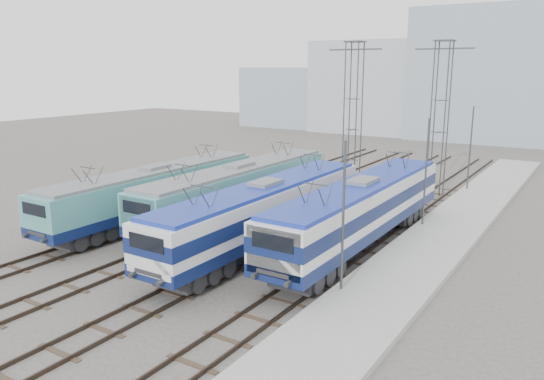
{
  "coord_description": "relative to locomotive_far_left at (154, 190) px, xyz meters",
  "views": [
    {
      "loc": [
        17.93,
        -18.36,
        9.99
      ],
      "look_at": [
        1.72,
        7.0,
        3.02
      ],
      "focal_mm": 35.0,
      "sensor_mm": 36.0,
      "label": 1
    }
  ],
  "objects": [
    {
      "name": "ground",
      "position": [
        6.75,
        -5.88,
        -2.19
      ],
      "size": [
        160.0,
        160.0,
        0.0
      ],
      "primitive_type": "plane",
      "color": "#514C47"
    },
    {
      "name": "locomotive_far_right",
      "position": [
        13.5,
        2.4,
        0.18
      ],
      "size": [
        2.94,
        18.58,
        3.49
      ],
      "color": "#101D50",
      "rests_on": "ground"
    },
    {
      "name": "catenary_tower_west",
      "position": [
        6.75,
        16.12,
        4.45
      ],
      "size": [
        4.5,
        1.2,
        12.0
      ],
      "color": "#3F4247",
      "rests_on": "ground"
    },
    {
      "name": "building_far_west",
      "position": [
        -23.25,
        56.12,
        2.81
      ],
      "size": [
        14.0,
        10.0,
        10.0
      ],
      "primitive_type": "cube",
      "color": "#909FB1",
      "rests_on": "ground"
    },
    {
      "name": "building_west",
      "position": [
        -7.25,
        56.12,
        4.81
      ],
      "size": [
        18.0,
        12.0,
        14.0
      ],
      "primitive_type": "cube",
      "color": "#A8AFBA",
      "rests_on": "ground"
    },
    {
      "name": "catenary_tower_east",
      "position": [
        13.25,
        18.12,
        4.45
      ],
      "size": [
        4.5,
        1.2,
        12.0
      ],
      "color": "#3F4247",
      "rests_on": "ground"
    },
    {
      "name": "mast_front",
      "position": [
        15.35,
        -3.88,
        1.31
      ],
      "size": [
        0.12,
        0.12,
        7.0
      ],
      "primitive_type": "cylinder",
      "color": "#3F4247",
      "rests_on": "ground"
    },
    {
      "name": "mast_mid",
      "position": [
        15.35,
        8.12,
        1.31
      ],
      "size": [
        0.12,
        0.12,
        7.0
      ],
      "primitive_type": "cylinder",
      "color": "#3F4247",
      "rests_on": "ground"
    },
    {
      "name": "mast_rear",
      "position": [
        15.35,
        20.12,
        1.31
      ],
      "size": [
        0.12,
        0.12,
        7.0
      ],
      "primitive_type": "cylinder",
      "color": "#3F4247",
      "rests_on": "ground"
    },
    {
      "name": "building_center",
      "position": [
        10.75,
        56.12,
        6.81
      ],
      "size": [
        22.0,
        14.0,
        18.0
      ],
      "primitive_type": "cube",
      "color": "#909FB1",
      "rests_on": "ground"
    },
    {
      "name": "locomotive_center_right",
      "position": [
        9.0,
        -0.54,
        0.12
      ],
      "size": [
        2.86,
        18.1,
        3.4
      ],
      "color": "#101D50",
      "rests_on": "ground"
    },
    {
      "name": "locomotive_center_left",
      "position": [
        4.5,
        3.13,
        0.06
      ],
      "size": [
        2.86,
        18.09,
        3.4
      ],
      "color": "#101D50",
      "rests_on": "ground"
    },
    {
      "name": "platform",
      "position": [
        16.95,
        2.12,
        -2.04
      ],
      "size": [
        4.0,
        70.0,
        0.3
      ],
      "primitive_type": "cube",
      "color": "#9E9E99",
      "rests_on": "ground"
    },
    {
      "name": "locomotive_far_left",
      "position": [
        0.0,
        0.0,
        0.0
      ],
      "size": [
        2.78,
        17.54,
        3.3
      ],
      "color": "#101D50",
      "rests_on": "ground"
    }
  ]
}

